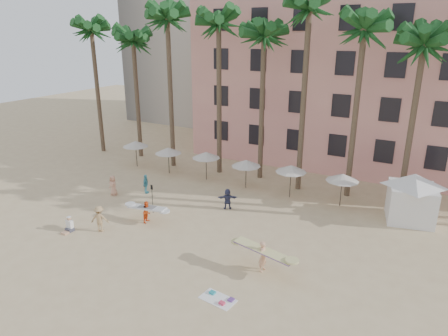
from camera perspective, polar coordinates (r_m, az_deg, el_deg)
ground at (r=24.34m, az=-7.86°, el=-12.88°), size 120.00×120.00×0.00m
pink_hotel at (r=43.05m, az=21.34°, el=11.34°), size 35.00×14.00×16.00m
palm_row at (r=33.68m, az=7.93°, el=19.12°), size 44.40×5.40×16.30m
umbrella_row at (r=34.50m, az=0.19°, el=1.34°), size 22.50×2.70×2.73m
cabana at (r=30.83m, az=25.31°, el=-3.27°), size 5.30×5.30×3.50m
beach_towel at (r=21.10m, az=-0.70°, el=-18.17°), size 1.91×1.22×0.14m
carrier_yellow at (r=22.76m, az=5.63°, el=-12.18°), size 3.56×1.16×1.83m
carrier_white at (r=28.65m, az=-10.91°, el=-6.00°), size 2.93×0.96×1.55m
beachgoers at (r=30.36m, az=-10.87°, el=-4.52°), size 10.70×8.41×1.82m
paddle at (r=29.69m, az=-10.23°, el=-3.86°), size 0.18×0.04×2.23m
seated_man at (r=28.97m, az=-21.27°, el=-7.80°), size 0.47×0.81×1.06m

